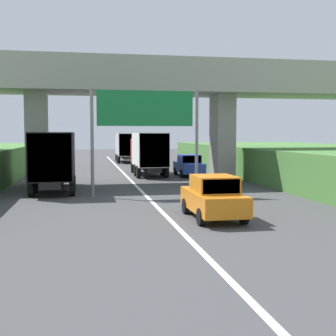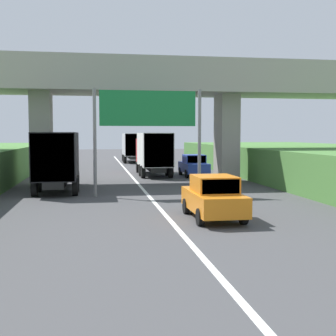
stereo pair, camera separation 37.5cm
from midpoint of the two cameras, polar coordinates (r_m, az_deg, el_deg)
name	(u,v)px [view 2 (the right image)]	position (r m, az deg, el deg)	size (l,w,h in m)	color
lane_centre_stripe	(147,194)	(25.20, -2.23, -3.30)	(0.20, 86.75, 0.01)	white
overpass_bridge	(137,90)	(30.93, -3.60, 9.79)	(40.00, 4.80, 8.28)	#9E998E
overhead_highway_sign	(148,116)	(24.44, -2.10, 6.57)	(5.88, 0.18, 5.78)	slate
truck_red	(153,152)	(36.59, -1.59, 2.10)	(2.44, 7.30, 3.44)	black
truck_silver	(133,146)	(54.13, -4.28, 2.79)	(2.44, 7.30, 3.44)	black
truck_black	(58,158)	(27.19, -13.38, 1.22)	(2.44, 7.30, 3.44)	black
car_blue	(194,165)	(35.89, 3.57, 0.32)	(1.86, 4.10, 1.72)	#233D9E
car_orange	(213,197)	(17.84, 6.37, -3.71)	(1.86, 4.10, 1.72)	orange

